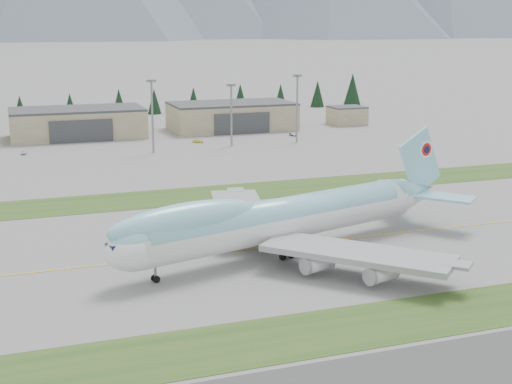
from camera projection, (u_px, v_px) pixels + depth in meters
name	position (u px, v px, depth m)	size (l,w,h in m)	color
ground	(244.00, 250.00, 132.33)	(7000.00, 7000.00, 0.00)	slate
grass_strip_near	(332.00, 331.00, 97.45)	(400.00, 14.00, 0.08)	#2A4F1C
grass_strip_far	(186.00, 196.00, 173.64)	(400.00, 18.00, 0.08)	#2A4F1C
taxiway_line_main	(244.00, 250.00, 132.33)	(400.00, 0.40, 0.02)	gold
boeing_747_freighter	(280.00, 218.00, 128.52)	(77.30, 64.27, 20.37)	white
hangar_center	(77.00, 123.00, 263.84)	(48.00, 26.60, 10.80)	gray
hangar_right	(232.00, 116.00, 283.27)	(48.00, 26.60, 10.80)	gray
control_shed	(347.00, 115.00, 298.09)	(14.00, 12.00, 7.60)	gray
floodlight_masts	(170.00, 102.00, 233.42)	(107.55, 7.38, 24.44)	gray
service_vehicle_a	(24.00, 155.00, 229.56)	(1.45, 3.58, 1.22)	silver
service_vehicle_b	(198.00, 143.00, 252.57)	(1.34, 3.82, 1.26)	gold
service_vehicle_c	(293.00, 136.00, 268.09)	(1.61, 3.96, 1.15)	silver
conifer_belt	(89.00, 101.00, 324.10)	(269.04, 11.48, 16.81)	black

